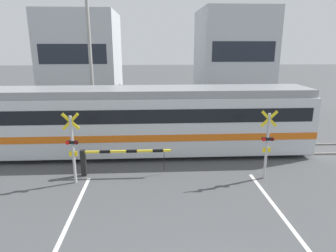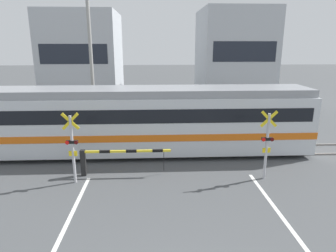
% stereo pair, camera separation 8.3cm
% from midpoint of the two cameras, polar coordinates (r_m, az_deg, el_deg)
% --- Properties ---
extents(rail_track_near, '(50.00, 0.10, 0.08)m').
position_cam_midpoint_polar(rail_track_near, '(14.70, -0.16, -5.88)').
color(rail_track_near, gray).
rests_on(rail_track_near, ground_plane).
extents(rail_track_far, '(50.00, 0.10, 0.08)m').
position_cam_midpoint_polar(rail_track_far, '(16.04, -0.43, -4.04)').
color(rail_track_far, gray).
rests_on(rail_track_far, ground_plane).
extents(commuter_train, '(15.99, 2.68, 3.32)m').
position_cam_midpoint_polar(commuter_train, '(14.85, -4.08, 1.32)').
color(commuter_train, silver).
rests_on(commuter_train, ground_plane).
extents(crossing_barrier_near, '(3.76, 0.20, 1.13)m').
position_cam_midpoint_polar(crossing_barrier_near, '(12.80, -11.91, -5.85)').
color(crossing_barrier_near, black).
rests_on(crossing_barrier_near, ground_plane).
extents(crossing_barrier_far, '(3.76, 0.20, 1.13)m').
position_cam_midpoint_polar(crossing_barrier_far, '(18.01, 7.86, 0.49)').
color(crossing_barrier_far, black).
rests_on(crossing_barrier_far, ground_plane).
extents(crossing_signal_left, '(0.68, 0.15, 2.86)m').
position_cam_midpoint_polar(crossing_signal_left, '(12.18, -17.90, -3.52)').
color(crossing_signal_left, '#B2B2B7').
rests_on(crossing_signal_left, ground_plane).
extents(crossing_signal_right, '(0.68, 0.15, 2.86)m').
position_cam_midpoint_polar(crossing_signal_right, '(12.62, 18.18, -2.89)').
color(crossing_signal_right, '#B2B2B7').
rests_on(crossing_signal_right, ground_plane).
extents(pedestrian, '(0.38, 0.22, 1.70)m').
position_cam_midpoint_polar(pedestrian, '(19.88, -5.55, 2.49)').
color(pedestrian, '#23232D').
rests_on(pedestrian, ground_plane).
extents(building_left_of_street, '(6.82, 7.55, 8.32)m').
position_cam_midpoint_polar(building_left_of_street, '(30.90, -16.03, 12.47)').
color(building_left_of_street, '#B2B7BC').
rests_on(building_left_of_street, ground_plane).
extents(building_right_of_street, '(6.62, 7.55, 8.66)m').
position_cam_midpoint_polar(building_right_of_street, '(31.21, 12.04, 13.05)').
color(building_right_of_street, '#B2B7BC').
rests_on(building_right_of_street, ground_plane).
extents(utility_pole_streetside, '(0.22, 0.22, 7.99)m').
position_cam_midpoint_polar(utility_pole_streetside, '(20.02, -14.58, 10.90)').
color(utility_pole_streetside, gray).
rests_on(utility_pole_streetside, ground_plane).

